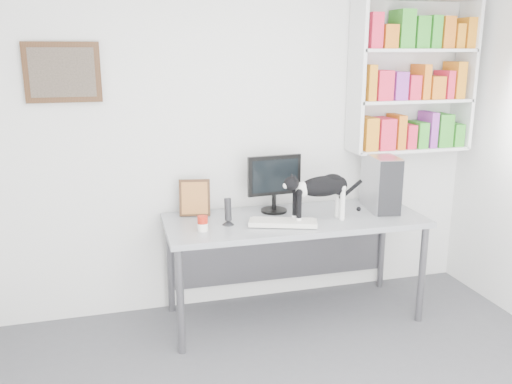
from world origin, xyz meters
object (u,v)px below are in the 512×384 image
desk (294,268)px  cat (321,198)px  monitor (274,183)px  keyboard (283,222)px  pc_tower (381,182)px  leaning_print (195,197)px  bookshelf (413,76)px  speaker (228,211)px  soup_can (203,224)px

desk → cat: (0.15, -0.13, 0.59)m
monitor → cat: bearing=-55.8°
keyboard → pc_tower: bearing=31.7°
pc_tower → leaning_print: bearing=179.9°
bookshelf → cat: (-0.94, -0.41, -0.85)m
keyboard → speaker: 0.41m
leaning_print → soup_can: (-0.01, -0.38, -0.09)m
leaning_print → desk: bearing=-8.9°
monitor → leaning_print: bearing=169.1°
pc_tower → leaning_print: size_ratio=1.49×
desk → keyboard: keyboard is taller
keyboard → soup_can: size_ratio=4.59×
keyboard → cat: (0.30, 0.02, 0.16)m
soup_can → leaning_print: bearing=88.8°
monitor → pc_tower: 0.85m
monitor → speaker: size_ratio=2.22×
bookshelf → speaker: 1.89m
keyboard → leaning_print: 0.72m
bookshelf → desk: 1.83m
speaker → leaning_print: leaning_print is taller
bookshelf → desk: bookshelf is taller
desk → soup_can: size_ratio=18.23×
monitor → cat: 0.42m
bookshelf → pc_tower: 0.92m
speaker → soup_can: bearing=-157.0°
pc_tower → keyboard: bearing=-159.4°
soup_can → keyboard: bearing=-2.6°
keyboard → cat: size_ratio=0.85×
bookshelf → monitor: size_ratio=2.69×
pc_tower → leaning_print: 1.47m
leaning_print → keyboard: bearing=-24.0°
desk → leaning_print: bearing=160.9°
monitor → soup_can: monitor is taller
keyboard → leaning_print: (-0.58, 0.41, 0.13)m
keyboard → speaker: bearing=-177.0°
leaning_print → bookshelf: bearing=11.5°
speaker → bookshelf: bearing=10.6°
desk → keyboard: 0.47m
monitor → speaker: monitor is taller
pc_tower → leaning_print: (-1.46, 0.22, -0.07)m
leaning_print → soup_can: 0.39m
desk → leaning_print: leaning_print is taller
bookshelf → leaning_print: (-1.81, -0.01, -0.89)m
bookshelf → leaning_print: bearing=-179.6°
bookshelf → monitor: bookshelf is taller
soup_can → cat: (0.88, -0.01, 0.13)m
leaning_print → pc_tower: bearing=2.6°
keyboard → pc_tower: 0.92m
leaning_print → cat: bearing=-13.0°
pc_tower → soup_can: pc_tower is taller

